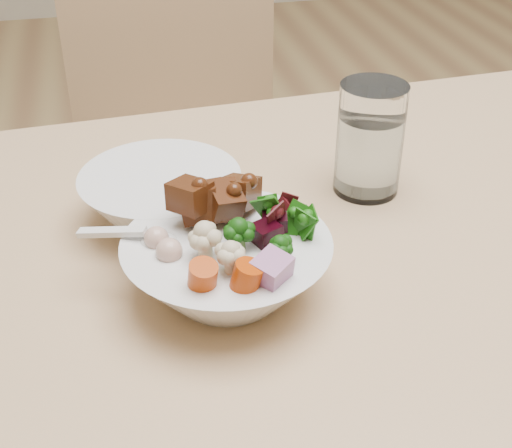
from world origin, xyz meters
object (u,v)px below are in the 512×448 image
chair_far (187,155)px  dining_table (393,301)px  food_bowl (228,263)px  water_glass (369,144)px  side_bowl (161,199)px

chair_far → dining_table: bearing=-80.1°
chair_far → food_bowl: size_ratio=4.40×
dining_table → water_glass: water_glass is taller
chair_far → side_bowl: size_ratio=4.95×
food_bowl → side_bowl: 0.14m
food_bowl → side_bowl: size_ratio=1.12×
food_bowl → chair_far: bearing=86.2°
food_bowl → water_glass: size_ratio=1.50×
dining_table → chair_far: chair_far is taller
food_bowl → water_glass: 0.24m
dining_table → water_glass: size_ratio=11.54×
dining_table → food_bowl: 0.21m
water_glass → side_bowl: water_glass is taller
dining_table → side_bowl: side_bowl is taller
dining_table → water_glass: (0.01, 0.12, 0.13)m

